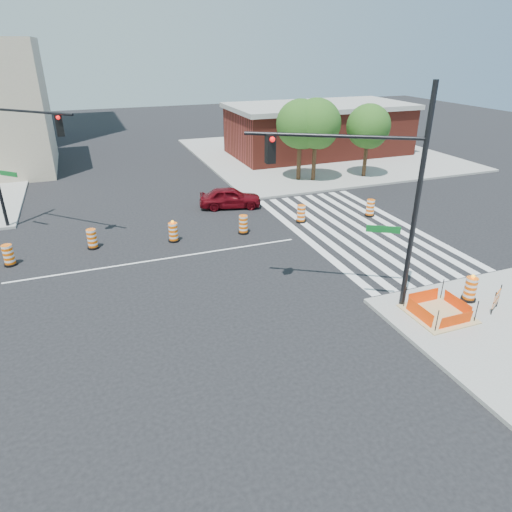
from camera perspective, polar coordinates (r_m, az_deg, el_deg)
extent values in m
plane|color=black|center=(22.72, -11.79, -0.40)|extent=(120.00, 120.00, 0.00)
cube|color=gray|center=(44.70, 7.67, 12.57)|extent=(22.00, 22.00, 0.15)
cube|color=silver|center=(24.91, 6.12, 2.33)|extent=(0.45, 13.50, 0.01)
cube|color=silver|center=(25.30, 7.95, 2.60)|extent=(0.45, 13.50, 0.01)
cube|color=silver|center=(25.72, 9.72, 2.86)|extent=(0.45, 13.50, 0.01)
cube|color=silver|center=(26.17, 11.43, 3.11)|extent=(0.45, 13.50, 0.01)
cube|color=silver|center=(26.63, 13.09, 3.34)|extent=(0.45, 13.50, 0.01)
cube|color=silver|center=(27.12, 14.68, 3.57)|extent=(0.45, 13.50, 0.01)
cube|color=silver|center=(27.63, 16.22, 3.78)|extent=(0.45, 13.50, 0.01)
cube|color=silver|center=(28.16, 17.71, 3.99)|extent=(0.45, 13.50, 0.01)
cube|color=silver|center=(22.72, -11.79, -0.39)|extent=(14.00, 0.12, 0.01)
cube|color=tan|center=(18.90, 21.77, -6.73)|extent=(2.20, 2.20, 0.05)
cube|color=#FF3D05|center=(18.24, 23.73, -7.39)|extent=(1.44, 0.02, 0.55)
cube|color=#FF3D05|center=(19.34, 20.17, -4.84)|extent=(1.44, 0.02, 0.55)
cube|color=#FF3D05|center=(18.23, 19.76, -6.69)|extent=(0.02, 1.44, 0.55)
cube|color=#FF3D05|center=(19.35, 23.90, -5.50)|extent=(0.02, 1.44, 0.55)
cylinder|color=black|center=(17.59, 21.68, -7.59)|extent=(0.04, 0.04, 0.90)
cylinder|color=black|center=(18.75, 25.83, -6.28)|extent=(0.04, 0.04, 0.90)
cylinder|color=black|center=(18.72, 18.12, -4.93)|extent=(0.04, 0.04, 0.90)
cylinder|color=black|center=(19.82, 22.24, -3.87)|extent=(0.04, 0.04, 0.90)
cube|color=maroon|center=(44.31, 7.82, 15.13)|extent=(16.00, 8.00, 4.20)
cube|color=gray|center=(43.99, 8.00, 18.08)|extent=(16.50, 8.50, 0.40)
imported|color=#59070F|center=(29.29, -3.25, 7.32)|extent=(4.16, 2.47, 1.33)
cylinder|color=black|center=(17.43, 19.45, 6.15)|extent=(0.19, 0.19, 8.37)
cylinder|color=black|center=(16.62, 9.59, 14.58)|extent=(5.46, 3.32, 0.13)
cube|color=black|center=(16.89, 1.80, 13.25)|extent=(0.33, 0.29, 1.05)
sphere|color=#FF0C0C|center=(16.65, 2.06, 14.37)|extent=(0.19, 0.19, 0.19)
cube|color=#0C591E|center=(17.63, 15.63, 3.24)|extent=(1.10, 0.68, 0.26)
cylinder|color=black|center=(25.82, -27.06, 15.83)|extent=(4.54, 4.43, 0.12)
cube|color=black|center=(24.29, -23.36, 14.80)|extent=(0.33, 0.29, 1.04)
sphere|color=#FF0C0C|center=(24.06, -23.51, 15.58)|extent=(0.19, 0.19, 0.19)
cube|color=#0C591E|center=(27.98, -28.54, 9.02)|extent=(0.92, 0.90, 0.26)
cylinder|color=black|center=(20.38, 24.99, -4.88)|extent=(0.58, 0.58, 0.10)
cylinder|color=#FB5F05|center=(20.16, 25.23, -3.68)|extent=(0.47, 0.47, 0.93)
sphere|color=#FF990C|center=(19.93, 25.51, -2.32)|extent=(0.16, 0.16, 0.16)
cube|color=#FB5F05|center=(19.76, 27.96, -4.35)|extent=(0.75, 0.44, 0.27)
cube|color=#FB5F05|center=(19.90, 27.78, -5.14)|extent=(0.75, 0.44, 0.22)
cylinder|color=black|center=(19.52, 27.57, -5.28)|extent=(0.04, 0.04, 0.98)
cylinder|color=black|center=(20.18, 28.11, -4.42)|extent=(0.04, 0.04, 0.98)
cylinder|color=#382314|center=(35.04, 5.41, 12.29)|extent=(0.32, 0.32, 3.78)
sphere|color=#1F4F16|center=(34.60, 5.57, 16.10)|extent=(3.54, 3.54, 3.54)
sphere|color=#1F4F16|center=(35.17, 6.07, 15.25)|extent=(2.60, 2.60, 2.60)
sphere|color=#1F4F16|center=(34.31, 5.08, 15.45)|extent=(2.36, 2.36, 2.36)
cylinder|color=#382314|center=(35.02, 7.30, 12.23)|extent=(0.30, 0.30, 3.83)
sphere|color=#1F4F16|center=(34.57, 7.52, 16.10)|extent=(3.59, 3.59, 3.59)
sphere|color=#1F4F16|center=(35.13, 7.95, 15.23)|extent=(2.63, 2.63, 2.63)
sphere|color=#1F4F16|center=(34.29, 7.06, 15.44)|extent=(2.39, 2.39, 2.39)
cylinder|color=#382314|center=(36.86, 13.53, 12.13)|extent=(0.29, 0.29, 3.50)
sphere|color=#1F4F16|center=(36.45, 13.88, 15.48)|extent=(3.28, 3.28, 3.28)
sphere|color=#1F4F16|center=(37.02, 14.16, 14.73)|extent=(2.41, 2.41, 2.41)
sphere|color=#1F4F16|center=(36.15, 13.49, 14.91)|extent=(2.19, 2.19, 2.19)
cylinder|color=black|center=(24.60, -28.32, -0.89)|extent=(0.60, 0.60, 0.10)
cylinder|color=#FB5F05|center=(24.41, -28.55, 0.17)|extent=(0.48, 0.48, 0.95)
cylinder|color=black|center=(24.90, -19.65, 1.05)|extent=(0.60, 0.60, 0.10)
cylinder|color=#FB5F05|center=(24.71, -19.81, 2.11)|extent=(0.48, 0.48, 0.95)
cylinder|color=black|center=(24.67, -10.22, 1.95)|extent=(0.60, 0.60, 0.10)
cylinder|color=#FB5F05|center=(24.48, -10.31, 3.03)|extent=(0.48, 0.48, 0.95)
sphere|color=#FF990C|center=(24.29, -10.40, 4.23)|extent=(0.16, 0.16, 0.16)
cylinder|color=black|center=(25.33, -1.58, 2.98)|extent=(0.60, 0.60, 0.10)
cylinder|color=#FB5F05|center=(25.15, -1.59, 4.04)|extent=(0.48, 0.48, 0.95)
cylinder|color=black|center=(27.08, 5.62, 4.36)|extent=(0.60, 0.60, 0.10)
cylinder|color=#FB5F05|center=(26.91, 5.67, 5.35)|extent=(0.48, 0.48, 0.95)
cylinder|color=black|center=(28.78, 14.00, 4.98)|extent=(0.60, 0.60, 0.10)
cylinder|color=#FB5F05|center=(28.62, 14.10, 5.92)|extent=(0.48, 0.48, 0.95)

